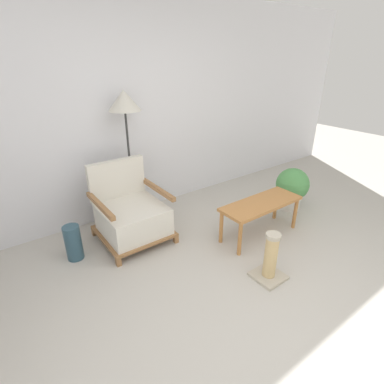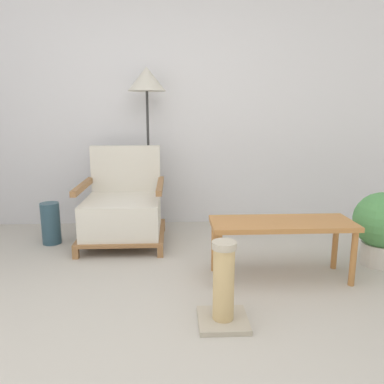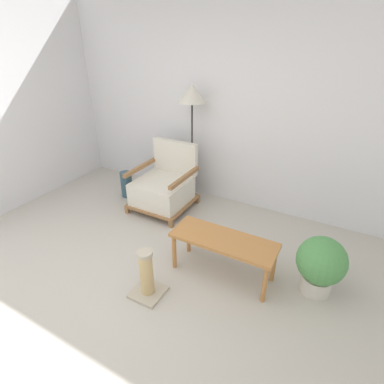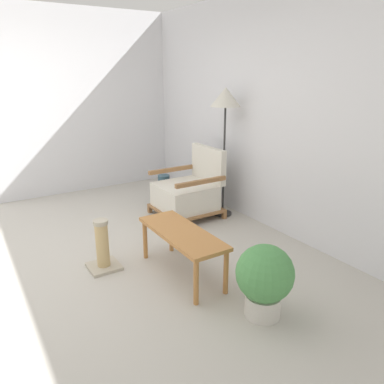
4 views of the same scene
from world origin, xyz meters
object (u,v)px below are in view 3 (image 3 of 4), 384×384
Objects in this scene: armchair at (164,187)px; vase at (127,184)px; scratching_post at (147,277)px; coffee_table at (223,243)px; floor_lamp at (192,100)px; potted_plant at (321,264)px.

armchair is 0.68m from vase.
armchair reaches higher than scratching_post.
coffee_table is 2.06× the size of scratching_post.
armchair is at bearing 117.86° from scratching_post.
vase is (-1.92, 0.84, -0.19)m from coffee_table.
armchair is 2.27× the size of vase.
armchair is 0.54× the size of floor_lamp.
vase is 0.66× the size of potted_plant.
vase is at bearing 179.85° from armchair.
vase is (-0.67, 0.00, -0.12)m from armchair.
coffee_table is at bearing -23.62° from vase.
floor_lamp reaches higher than scratching_post.
potted_plant is at bearing -28.45° from floor_lamp.
scratching_post is (0.53, -1.82, -1.23)m from floor_lamp.
potted_plant reaches higher than scratching_post.
potted_plant reaches higher than vase.
scratching_post is at bearing -45.03° from vase.
armchair is at bearing 163.50° from potted_plant.
armchair is at bearing -0.15° from vase.
floor_lamp is at bearing 106.24° from scratching_post.
potted_plant is at bearing -16.50° from armchair.
scratching_post is at bearing -62.14° from armchair.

